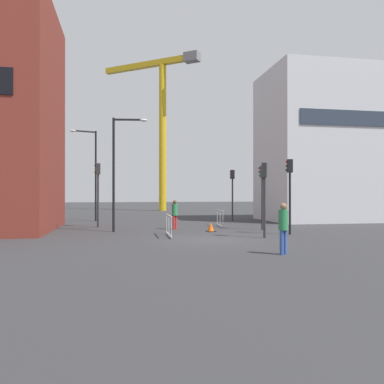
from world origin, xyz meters
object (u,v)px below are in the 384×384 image
object	(u,v)px
streetlamp_short	(118,163)
traffic_light_verge	(265,187)
traffic_light_far	(290,184)
traffic_light_corner	(232,187)
pedestrian_walking	(283,224)
traffic_light_median	(98,184)
streetlamp_tall	(92,167)
construction_crane	(161,110)
traffic_cone_on_verge	(211,227)
traffic_light_island	(262,187)
pedestrian_waiting	(175,212)

from	to	relation	value
streetlamp_short	traffic_light_verge	world-z (taller)	streetlamp_short
traffic_light_far	traffic_light_verge	xyz separation A→B (m)	(-1.89, -1.29, -0.19)
traffic_light_corner	pedestrian_walking	world-z (taller)	traffic_light_corner
traffic_light_corner	traffic_light_median	size ratio (longest dim) A/B	0.98
streetlamp_tall	pedestrian_walking	world-z (taller)	streetlamp_tall
construction_crane	traffic_light_verge	size ratio (longest dim) A/B	5.23
traffic_light_corner	pedestrian_walking	xyz separation A→B (m)	(-3.00, -16.63, -1.62)
construction_crane	traffic_cone_on_verge	size ratio (longest dim) A/B	36.72
traffic_light_island	traffic_light_verge	size ratio (longest dim) A/B	1.04
streetlamp_short	traffic_cone_on_verge	xyz separation A→B (m)	(5.15, -0.80, -3.63)
traffic_light_verge	traffic_cone_on_verge	world-z (taller)	traffic_light_verge
traffic_light_far	pedestrian_waiting	size ratio (longest dim) A/B	2.25
streetlamp_short	pedestrian_walking	bearing A→B (deg)	-58.51
traffic_cone_on_verge	streetlamp_short	bearing A→B (deg)	171.23
traffic_light_island	traffic_light_verge	xyz separation A→B (m)	(-1.38, -3.99, -0.09)
traffic_light_verge	construction_crane	bearing A→B (deg)	93.35
construction_crane	traffic_light_median	world-z (taller)	construction_crane
streetlamp_short	traffic_light_island	size ratio (longest dim) A/B	1.69
traffic_light_verge	traffic_light_corner	bearing A→B (deg)	81.29
streetlamp_short	traffic_light_island	bearing A→B (deg)	-2.66
streetlamp_short	traffic_light_corner	size ratio (longest dim) A/B	1.61
streetlamp_short	traffic_cone_on_verge	distance (m)	6.35
pedestrian_walking	traffic_cone_on_verge	xyz separation A→B (m)	(-0.61, 8.62, -0.83)
pedestrian_waiting	traffic_cone_on_verge	world-z (taller)	pedestrian_waiting
pedestrian_waiting	traffic_light_far	bearing A→B (deg)	-35.42
streetlamp_short	traffic_light_corner	distance (m)	11.42
streetlamp_short	traffic_light_verge	size ratio (longest dim) A/B	1.76
traffic_light_island	traffic_cone_on_verge	distance (m)	3.99
streetlamp_short	traffic_light_island	distance (m)	8.48
construction_crane	traffic_cone_on_verge	xyz separation A→B (m)	(-0.04, -27.14, -12.32)
pedestrian_walking	streetlamp_tall	bearing A→B (deg)	113.03
construction_crane	traffic_light_island	bearing A→B (deg)	-83.22
pedestrian_walking	streetlamp_short	bearing A→B (deg)	121.49
traffic_light_verge	pedestrian_waiting	size ratio (longest dim) A/B	2.08
traffic_light_verge	pedestrian_walking	size ratio (longest dim) A/B	2.00
traffic_cone_on_verge	traffic_light_far	bearing A→B (deg)	-31.58
streetlamp_short	pedestrian_waiting	distance (m)	4.46
traffic_light_verge	streetlamp_tall	bearing A→B (deg)	124.21
traffic_light_corner	traffic_cone_on_verge	world-z (taller)	traffic_light_corner
pedestrian_waiting	traffic_light_island	bearing A→B (deg)	-13.95
pedestrian_walking	traffic_cone_on_verge	size ratio (longest dim) A/B	3.51
construction_crane	traffic_light_median	size ratio (longest dim) A/B	4.68
streetlamp_tall	traffic_light_corner	distance (m)	11.00
construction_crane	traffic_light_island	distance (m)	28.72
traffic_light_verge	traffic_light_far	bearing A→B (deg)	34.29
traffic_light_island	traffic_light_far	world-z (taller)	traffic_light_far
traffic_cone_on_verge	traffic_light_verge	bearing A→B (deg)	-62.82
streetlamp_tall	traffic_light_verge	bearing A→B (deg)	-55.79
streetlamp_short	traffic_light_verge	xyz separation A→B (m)	(6.99, -4.38, -1.39)
traffic_light_median	pedestrian_waiting	distance (m)	5.45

